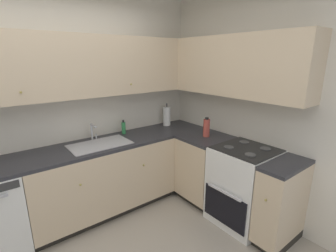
{
  "coord_description": "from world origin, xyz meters",
  "views": [
    {
      "loc": [
        -0.59,
        -1.38,
        1.87
      ],
      "look_at": [
        1.01,
        0.68,
        1.13
      ],
      "focal_mm": 26.08,
      "sensor_mm": 36.0,
      "label": 1
    }
  ],
  "objects_px": {
    "soap_bottle": "(124,128)",
    "oil_bottle": "(206,128)",
    "oven_range": "(243,185)",
    "paper_towel_roll": "(167,116)"
  },
  "relations": [
    {
      "from": "paper_towel_roll",
      "to": "oil_bottle",
      "type": "relative_size",
      "value": 1.36
    },
    {
      "from": "soap_bottle",
      "to": "paper_towel_roll",
      "type": "xyz_separation_m",
      "value": [
        0.7,
        -0.02,
        0.06
      ]
    },
    {
      "from": "paper_towel_roll",
      "to": "oil_bottle",
      "type": "height_order",
      "value": "paper_towel_roll"
    },
    {
      "from": "soap_bottle",
      "to": "oil_bottle",
      "type": "relative_size",
      "value": 0.74
    },
    {
      "from": "oven_range",
      "to": "paper_towel_roll",
      "type": "relative_size",
      "value": 3.09
    },
    {
      "from": "oven_range",
      "to": "oil_bottle",
      "type": "xyz_separation_m",
      "value": [
        -0.02,
        0.59,
        0.55
      ]
    },
    {
      "from": "soap_bottle",
      "to": "oil_bottle",
      "type": "xyz_separation_m",
      "value": [
        0.77,
        -0.75,
        0.04
      ]
    },
    {
      "from": "oven_range",
      "to": "soap_bottle",
      "type": "xyz_separation_m",
      "value": [
        -0.79,
        1.35,
        0.52
      ]
    },
    {
      "from": "soap_bottle",
      "to": "oil_bottle",
      "type": "distance_m",
      "value": 1.08
    },
    {
      "from": "paper_towel_roll",
      "to": "oil_bottle",
      "type": "xyz_separation_m",
      "value": [
        0.07,
        -0.73,
        -0.02
      ]
    }
  ]
}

